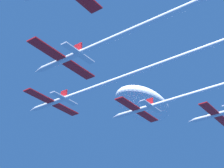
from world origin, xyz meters
The scene contains 4 objects.
jet_lead centered at (-0.63, -13.89, 0.37)m, with size 15.89×51.21×2.63m.
jet_left_wing centered at (-13.43, -25.06, -0.46)m, with size 15.89×42.14×2.63m.
jet_right_wing centered at (14.02, -26.98, 0.27)m, with size 15.89×49.71×2.63m.
cloud_wispy centered at (48.80, 5.49, 20.91)m, with size 27.25×14.98×9.54m, color white.
Camera 1 is at (-53.84, -55.22, -37.17)m, focal length 59.13 mm.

